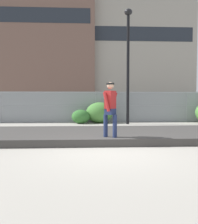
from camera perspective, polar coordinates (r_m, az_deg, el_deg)
The scene contains 13 objects.
ground_plane at distance 6.64m, azimuth 2.37°, elevation -9.16°, with size 120.00×120.00×0.00m, color #9E998E.
gravel_berm at distance 9.13m, azimuth 0.80°, elevation -5.11°, with size 15.37×3.73×0.23m, color #3D3A38.
skateboard at distance 7.74m, azimuth 2.55°, elevation -7.00°, with size 0.78×0.60×0.07m.
skater at distance 7.63m, azimuth 2.56°, elevation 0.89°, with size 0.66×0.61×1.83m.
chain_fence at distance 15.15m, azimuth -0.82°, elevation 1.16°, with size 22.45×0.06×1.85m.
street_lamp at distance 14.43m, azimuth 6.60°, elevation 13.28°, with size 0.44×0.44×6.37m.
parked_car_near at distance 18.15m, azimuth -17.58°, elevation 1.00°, with size 4.45×2.05×1.66m.
parked_car_mid at distance 17.17m, azimuth 1.75°, elevation 1.04°, with size 4.49×2.12×1.66m.
parked_car_far at distance 18.67m, azimuth 19.36°, elevation 1.02°, with size 4.49×2.13×1.66m.
library_building at distance 49.99m, azimuth -12.25°, elevation 15.47°, with size 18.48×10.95×24.70m.
office_block at distance 51.03m, azimuth 7.38°, elevation 12.95°, with size 21.49×10.65×20.69m.
shrub_left at distance 14.40m, azimuth -4.14°, elevation -1.05°, with size 1.04×0.85×0.80m.
shrub_center at distance 14.77m, azimuth 0.10°, elevation -0.14°, with size 1.58×1.29×1.22m.
Camera 1 is at (-0.63, -6.46, 1.38)m, focal length 40.41 mm.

